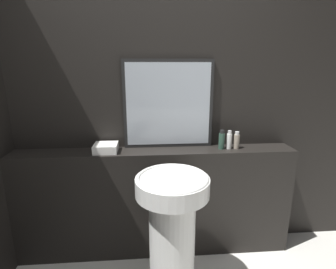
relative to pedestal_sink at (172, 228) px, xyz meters
name	(u,v)px	position (x,y,z in m)	size (l,w,h in m)	color
wall_back	(154,104)	(-0.09, 0.60, 0.74)	(8.00, 0.06, 2.50)	black
vanity_counter	(156,202)	(-0.09, 0.46, -0.06)	(2.23, 0.23, 0.90)	black
pedestal_sink	(172,228)	(0.00, 0.00, 0.00)	(0.47, 0.47, 0.88)	white
mirror	(168,104)	(0.02, 0.55, 0.74)	(0.71, 0.03, 0.70)	black
towel_stack	(106,148)	(-0.47, 0.46, 0.42)	(0.18, 0.17, 0.06)	white
shampoo_bottle	(222,140)	(0.44, 0.46, 0.46)	(0.05, 0.05, 0.16)	#2D4C3D
conditioner_bottle	(229,140)	(0.50, 0.46, 0.46)	(0.04, 0.04, 0.15)	white
lotion_bottle	(237,141)	(0.56, 0.46, 0.46)	(0.05, 0.05, 0.14)	gray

